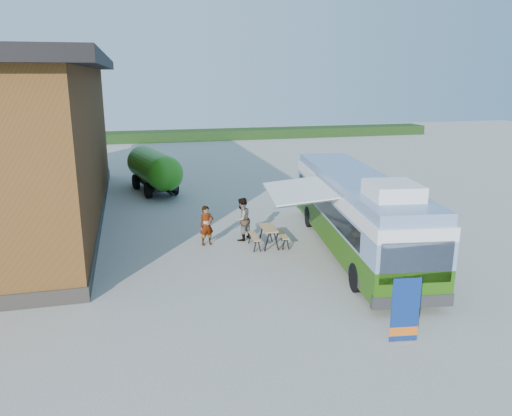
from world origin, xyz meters
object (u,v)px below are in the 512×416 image
object	(u,v)px
slurry_tanker	(154,168)
person_a	(207,225)
bus	(356,210)
person_b	(242,219)
picnic_table	(268,232)
banner	(405,316)

from	to	relation	value
slurry_tanker	person_a	bearing A→B (deg)	-95.07
bus	person_b	world-z (taller)	bus
slurry_tanker	picnic_table	bearing A→B (deg)	-84.10
person_b	slurry_tanker	bearing A→B (deg)	-109.30
slurry_tanker	banner	bearing A→B (deg)	-88.01
person_a	slurry_tanker	bearing A→B (deg)	87.29
person_b	slurry_tanker	xyz separation A→B (m)	(-3.05, 9.88, 0.51)
person_b	bus	bearing A→B (deg)	112.44
bus	person_a	bearing A→B (deg)	166.52
bus	person_a	xyz separation A→B (m)	(-5.49, 2.15, -0.85)
bus	slurry_tanker	bearing A→B (deg)	127.68
picnic_table	person_a	world-z (taller)	person_a
banner	person_a	distance (m)	9.56
picnic_table	banner	bearing A→B (deg)	-77.90
bus	banner	xyz separation A→B (m)	(-1.71, -6.64, -0.94)
banner	bus	bearing A→B (deg)	83.42
slurry_tanker	bus	bearing A→B (deg)	-73.92
person_a	bus	bearing A→B (deg)	-32.72
bus	person_a	distance (m)	5.95
banner	slurry_tanker	world-z (taller)	slurry_tanker
picnic_table	person_b	distance (m)	1.41
banner	person_b	world-z (taller)	person_b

